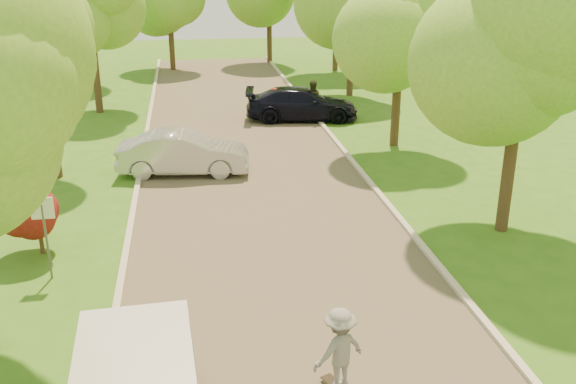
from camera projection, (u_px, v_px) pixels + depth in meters
ground at (307, 347)px, 13.36m from camera, size 100.00×100.00×0.00m
road at (261, 206)px, 20.75m from camera, size 8.00×60.00×0.01m
curb_left at (133, 212)px, 20.13m from camera, size 0.18×60.00×0.12m
curb_right at (382, 197)px, 21.33m from camera, size 0.18×60.00×0.12m
street_sign at (44, 221)px, 15.65m from camera, size 0.55×0.06×2.17m
red_shrub at (38, 216)px, 17.12m from camera, size 1.70×1.70×1.95m
tree_l_midb at (46, 50)px, 21.81m from camera, size 4.30×4.20×6.62m
tree_l_far at (93, 1)px, 30.80m from camera, size 4.92×4.80×7.79m
tree_r_mida at (533, 39)px, 17.06m from camera, size 5.13×5.00×7.95m
tree_r_midb at (406, 27)px, 25.54m from camera, size 4.51×4.40×7.01m
silver_sedan at (184, 153)px, 23.50m from camera, size 4.92×2.19×1.57m
dark_sedan at (302, 104)px, 31.01m from camera, size 5.63×2.90×1.56m
skateboarder at (339, 349)px, 11.71m from camera, size 1.22×0.98×1.65m
person_striped at (275, 104)px, 31.00m from camera, size 0.63×0.48×1.56m
person_olive at (312, 100)px, 30.99m from camera, size 1.02×0.84×1.92m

